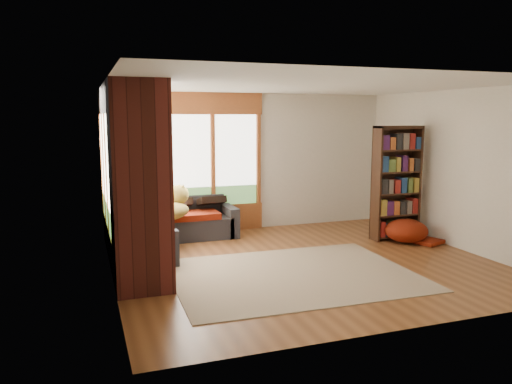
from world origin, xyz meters
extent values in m
plane|color=brown|center=(0.00, 0.00, 0.00)|extent=(5.50, 5.50, 0.00)
plane|color=white|center=(0.00, 0.00, 2.60)|extent=(5.50, 5.50, 0.00)
cube|color=silver|center=(0.00, 2.50, 1.30)|extent=(5.50, 0.04, 2.60)
cube|color=silver|center=(0.00, -2.50, 1.30)|extent=(5.50, 0.04, 2.60)
cube|color=silver|center=(-2.75, 0.00, 1.30)|extent=(0.04, 5.00, 2.60)
cube|color=silver|center=(2.75, 0.00, 1.30)|extent=(0.04, 5.00, 2.60)
cube|color=#9B5227|center=(-1.20, 2.47, 1.35)|extent=(2.82, 0.10, 1.90)
cube|color=white|center=(-1.20, 2.47, 1.35)|extent=(2.54, 0.09, 1.62)
cube|color=#9B5227|center=(-2.72, 1.20, 1.35)|extent=(0.10, 2.62, 1.90)
cube|color=white|center=(-2.72, 1.20, 1.35)|extent=(0.09, 2.36, 1.62)
cube|color=#899663|center=(-2.69, 2.03, 1.75)|extent=(0.03, 0.72, 0.90)
cube|color=#471914|center=(-2.40, -0.35, 1.30)|extent=(0.70, 0.70, 2.60)
cube|color=#242429|center=(-1.65, 2.05, 0.21)|extent=(2.20, 0.90, 0.42)
cube|color=#242429|center=(-1.65, 2.40, 0.61)|extent=(2.20, 0.20, 0.38)
cube|color=#242429|center=(-0.65, 2.05, 0.30)|extent=(0.20, 0.90, 0.60)
cube|color=maroon|center=(-1.75, 1.93, 0.48)|extent=(1.90, 0.66, 0.12)
cube|color=#242429|center=(-2.30, 1.40, 0.21)|extent=(0.90, 2.20, 0.42)
cube|color=#242429|center=(-2.65, 1.40, 0.61)|extent=(0.20, 2.20, 0.38)
cube|color=#242429|center=(-2.30, 0.40, 0.30)|extent=(0.90, 0.20, 0.60)
cube|color=maroon|center=(-2.18, 1.05, 0.48)|extent=(0.66, 1.20, 0.12)
cube|color=maroon|center=(-2.18, 2.00, 0.48)|extent=(0.66, 0.66, 0.12)
cube|color=beige|center=(-0.40, -0.49, 0.01)|extent=(3.34, 2.59, 0.01)
cube|color=#371F12|center=(2.55, 0.83, 1.00)|extent=(0.04, 0.29, 2.00)
cube|color=#371F12|center=(1.73, 0.83, 1.00)|extent=(0.04, 0.29, 2.00)
cube|color=#371F12|center=(2.14, 0.96, 1.00)|extent=(0.86, 0.02, 2.00)
cube|color=#371F12|center=(2.14, 0.83, 0.06)|extent=(0.78, 0.27, 0.03)
cube|color=#371F12|center=(2.14, 0.83, 0.44)|extent=(0.78, 0.27, 0.03)
cube|color=#371F12|center=(2.14, 0.83, 0.82)|extent=(0.78, 0.27, 0.03)
cube|color=#371F12|center=(2.14, 0.83, 1.20)|extent=(0.78, 0.27, 0.03)
cube|color=#371F12|center=(2.14, 0.83, 1.58)|extent=(0.78, 0.27, 0.03)
cube|color=#371F12|center=(2.14, 0.83, 1.96)|extent=(0.78, 0.27, 0.03)
cube|color=#726659|center=(2.14, 0.81, 1.00)|extent=(0.74, 0.21, 1.84)
ellipsoid|color=maroon|center=(2.19, 0.55, 0.21)|extent=(0.98, 0.98, 0.40)
ellipsoid|color=olive|center=(-1.74, 1.49, 0.74)|extent=(0.94, 0.96, 0.28)
sphere|color=olive|center=(-1.54, 1.71, 0.87)|extent=(0.47, 0.47, 0.33)
cone|color=olive|center=(-1.58, 1.67, 1.01)|extent=(0.17, 0.17, 0.14)
ellipsoid|color=#3E2F19|center=(-2.32, 1.06, 0.72)|extent=(0.65, 0.84, 0.25)
sphere|color=#3E2F19|center=(-2.26, 1.33, 0.84)|extent=(0.37, 0.37, 0.30)
cone|color=#3E2F19|center=(-2.27, 1.28, 0.96)|extent=(0.13, 0.13, 0.13)
cube|color=black|center=(-0.95, 2.26, 0.79)|extent=(0.45, 0.12, 0.45)
cube|color=black|center=(-1.55, 2.26, 0.79)|extent=(0.45, 0.12, 0.45)
cube|color=black|center=(-2.48, 1.80, 0.79)|extent=(0.45, 0.12, 0.45)
cube|color=black|center=(-2.48, 0.70, 0.79)|extent=(0.45, 0.12, 0.45)
camera|label=1|loc=(-3.07, -6.55, 2.15)|focal=35.00mm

